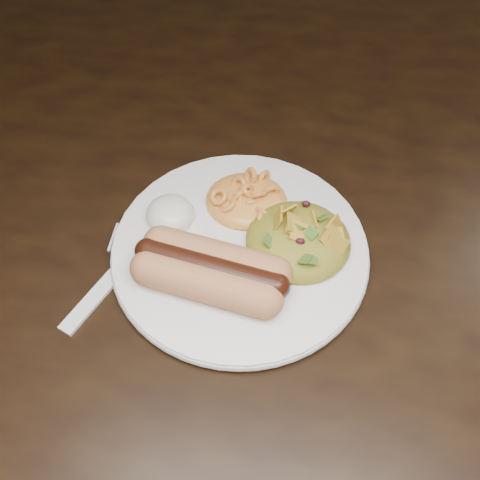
# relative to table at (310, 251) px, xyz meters

# --- Properties ---
(floor) EXTENTS (4.00, 4.00, 0.00)m
(floor) POSITION_rel_table_xyz_m (0.00, 0.00, -0.66)
(floor) COLOR #4F3911
(floor) RESTS_ON ground
(table) EXTENTS (1.60, 0.90, 0.75)m
(table) POSITION_rel_table_xyz_m (0.00, 0.00, 0.00)
(table) COLOR black
(table) RESTS_ON floor
(plate) EXTENTS (0.33, 0.33, 0.01)m
(plate) POSITION_rel_table_xyz_m (-0.07, -0.08, 0.10)
(plate) COLOR white
(plate) RESTS_ON table
(hotdog) EXTENTS (0.13, 0.08, 0.03)m
(hotdog) POSITION_rel_table_xyz_m (-0.09, -0.12, 0.12)
(hotdog) COLOR tan
(hotdog) RESTS_ON plate
(mac_and_cheese) EXTENTS (0.10, 0.10, 0.03)m
(mac_and_cheese) POSITION_rel_table_xyz_m (-0.07, -0.03, 0.12)
(mac_and_cheese) COLOR #FFAC42
(mac_and_cheese) RESTS_ON plate
(sour_cream) EXTENTS (0.06, 0.06, 0.03)m
(sour_cream) POSITION_rel_table_xyz_m (-0.15, -0.06, 0.12)
(sour_cream) COLOR white
(sour_cream) RESTS_ON plate
(taco_salad) EXTENTS (0.10, 0.10, 0.05)m
(taco_salad) POSITION_rel_table_xyz_m (-0.02, -0.07, 0.12)
(taco_salad) COLOR orange
(taco_salad) RESTS_ON plate
(fork) EXTENTS (0.07, 0.13, 0.00)m
(fork) POSITION_rel_table_xyz_m (-0.20, -0.14, 0.09)
(fork) COLOR white
(fork) RESTS_ON table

